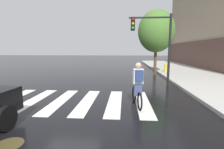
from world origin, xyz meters
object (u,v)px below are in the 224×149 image
street_tree_near (156,31)px  traffic_light_near (156,38)px  fire_hydrant (166,68)px  manhole_cover (9,144)px  cyclist (138,85)px

street_tree_near → traffic_light_near: bearing=-100.7°
fire_hydrant → street_tree_near: street_tree_near is taller
manhole_cover → traffic_light_near: (4.41, 6.72, 2.86)m
cyclist → fire_hydrant: (3.27, 9.34, -0.31)m
traffic_light_near → street_tree_near: 4.80m
cyclist → manhole_cover: bearing=-138.0°
cyclist → street_tree_near: (2.17, 8.55, 2.87)m
manhole_cover → cyclist: 4.29m
fire_hydrant → street_tree_near: size_ratio=0.14×
manhole_cover → traffic_light_near: 8.53m
fire_hydrant → street_tree_near: (-1.10, -0.79, 3.18)m
cyclist → traffic_light_near: bearing=71.8°
cyclist → fire_hydrant: 9.90m
street_tree_near → fire_hydrant: bearing=35.7°
manhole_cover → cyclist: (3.12, 2.81, 0.84)m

